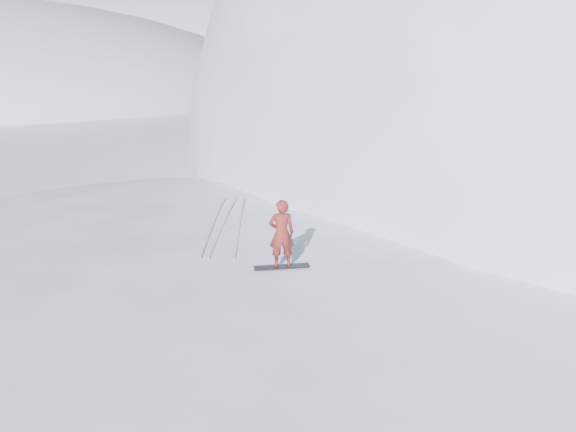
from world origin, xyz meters
TOP-DOWN VIEW (x-y plane):
  - ground at (0.00, 0.00)m, footprint 400.00×400.00m
  - near_ridge at (1.00, 3.00)m, footprint 36.00×28.00m
  - peak_shoulder at (10.00, 20.00)m, footprint 28.00×24.00m
  - far_ridge_c at (-40.00, 110.00)m, footprint 140.00×90.00m
  - wind_bumps at (-0.56, 2.12)m, footprint 16.00×14.40m
  - snowboard at (2.07, 0.81)m, footprint 1.49×0.73m
  - snowboarder at (2.07, 0.81)m, footprint 0.78×0.63m
  - board_tracks at (-0.37, 4.00)m, footprint 2.05×5.95m

SIDE VIEW (x-z plane):
  - ground at x=0.00m, z-range 0.00..0.00m
  - near_ridge at x=1.00m, z-range -2.40..2.40m
  - peak_shoulder at x=10.00m, z-range -9.00..9.00m
  - far_ridge_c at x=-40.00m, z-range -18.00..18.00m
  - wind_bumps at x=-0.56m, z-range -0.50..0.50m
  - snowboard at x=2.07m, z-range 2.40..2.42m
  - board_tracks at x=-0.37m, z-range 2.40..2.44m
  - snowboarder at x=2.07m, z-range 2.42..4.27m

